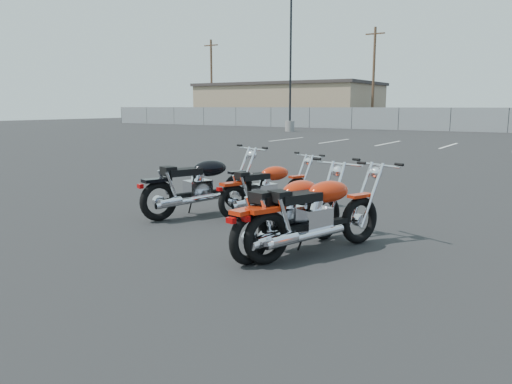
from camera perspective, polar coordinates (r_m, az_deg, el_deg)
The scene contains 11 objects.
ground at distance 7.16m, azimuth -3.95°, elevation -5.68°, with size 120.00×120.00×0.00m, color black.
motorcycle_front_red at distance 8.86m, azimuth 1.26°, elevation 0.47°, with size 1.17×2.08×1.03m.
motorcycle_second_black at distance 8.84m, azimuth -6.37°, elevation 0.80°, with size 1.30×2.37×1.18m.
motorcycle_third_red at distance 6.51m, azimuth 6.95°, elevation -2.53°, with size 1.35×2.31×1.15m.
motorcycle_rear_red at distance 6.58m, azimuth 4.01°, elevation -2.41°, with size 0.93×2.32×1.14m.
light_pole_west at distance 38.47m, azimuth 3.92°, elevation 11.15°, with size 0.80×0.70×10.75m.
chainlink_fence at distance 40.76m, azimuth 26.89°, elevation 7.33°, with size 80.06×0.06×1.80m.
tan_building_west at distance 54.24m, azimuth 3.73°, elevation 10.04°, with size 18.40×10.40×4.30m.
utility_pole_a at distance 56.17m, azimuth -5.11°, elevation 12.59°, with size 1.80×0.24×9.00m.
utility_pole_b at distance 48.39m, azimuth 13.29°, elevation 12.83°, with size 1.80×0.24×9.00m.
parking_line_stripes at distance 26.45m, azimuth 17.97°, elevation 5.19°, with size 15.12×4.00×0.01m.
Camera 1 is at (4.11, -5.54, 1.91)m, focal length 35.00 mm.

